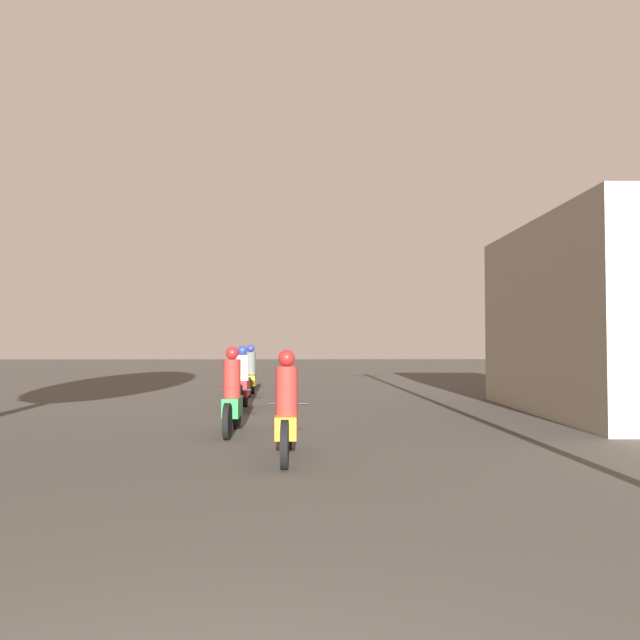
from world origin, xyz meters
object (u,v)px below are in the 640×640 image
Objects in this scene: motorcycle_yellow at (251,375)px; motorcycle_black at (243,370)px; motorcycle_green at (232,399)px; building_right_near at (627,318)px; motorcycle_red at (243,384)px; motorcycle_orange at (287,416)px.

motorcycle_yellow is 4.13m from motorcycle_black.
motorcycle_green is 0.27× the size of building_right_near.
motorcycle_red is 8.25m from motorcycle_black.
motorcycle_green is at bearing 111.08° from motorcycle_orange.
motorcycle_green reaches higher than motorcycle_red.
motorcycle_orange is 6.83m from motorcycle_red.
motorcycle_orange is at bearing -80.40° from motorcycle_black.
motorcycle_black is (-2.26, 14.90, -0.02)m from motorcycle_orange.
motorcycle_black is at bearing 96.01° from motorcycle_orange.
motorcycle_yellow is (-0.19, 4.14, 0.00)m from motorcycle_red.
building_right_near is (9.42, -5.21, 1.63)m from motorcycle_yellow.
motorcycle_black is at bearing 137.50° from building_right_near.
motorcycle_yellow is at bearing 101.94° from motorcycle_green.
motorcycle_orange is at bearing -144.40° from building_right_near.
motorcycle_yellow is at bearing 95.64° from motorcycle_red.
motorcycle_yellow is (-0.46, 8.32, -0.00)m from motorcycle_green.
motorcycle_orange is at bearing -85.62° from motorcycle_yellow.
motorcycle_red is at bearing -91.19° from motorcycle_yellow.
building_right_near is at bearing -3.60° from motorcycle_red.
motorcycle_orange is 1.06× the size of motorcycle_red.
building_right_near is at bearing 32.99° from motorcycle_orange.
motorcycle_green is at bearing -83.31° from motorcycle_red.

